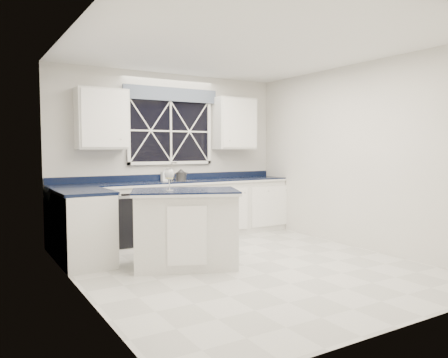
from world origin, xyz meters
TOP-DOWN VIEW (x-y plane):
  - ground at (0.00, 0.00)m, footprint 4.50×4.50m
  - back_wall at (0.00, 2.25)m, footprint 4.00×0.10m
  - base_cabinets at (-0.33, 1.78)m, footprint 3.99×1.60m
  - countertop at (0.00, 1.95)m, footprint 3.98×0.64m
  - dishwasher at (-1.10, 1.95)m, footprint 0.60×0.58m
  - window at (0.00, 2.20)m, footprint 1.65×0.09m
  - upper_cabinets at (0.00, 2.08)m, footprint 3.10×0.34m
  - faucet at (0.00, 2.14)m, footprint 0.05×0.20m
  - island at (-0.66, 0.35)m, footprint 1.48×1.21m
  - rug at (-0.27, 1.27)m, footprint 1.23×0.88m
  - kettle at (0.06, 1.96)m, footprint 0.27×0.19m
  - wine_glass at (-0.86, 0.35)m, footprint 0.12×0.12m
  - soap_bottle at (-0.15, 2.14)m, footprint 0.10×0.10m

SIDE VIEW (x-z plane):
  - ground at x=0.00m, z-range 0.00..0.00m
  - rug at x=-0.27m, z-range 0.00..0.02m
  - dishwasher at x=-1.10m, z-range 0.00..0.82m
  - base_cabinets at x=-0.33m, z-range 0.00..0.90m
  - island at x=-0.66m, z-range 0.00..0.96m
  - countertop at x=0.00m, z-range 0.90..0.94m
  - kettle at x=0.06m, z-range 0.93..1.13m
  - soap_bottle at x=-0.15m, z-range 0.94..1.15m
  - faucet at x=0.00m, z-range 0.95..1.25m
  - wine_glass at x=-0.86m, z-range 1.01..1.28m
  - back_wall at x=0.00m, z-range 0.00..2.70m
  - window at x=0.00m, z-range 1.20..2.46m
  - upper_cabinets at x=0.00m, z-range 1.45..2.35m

